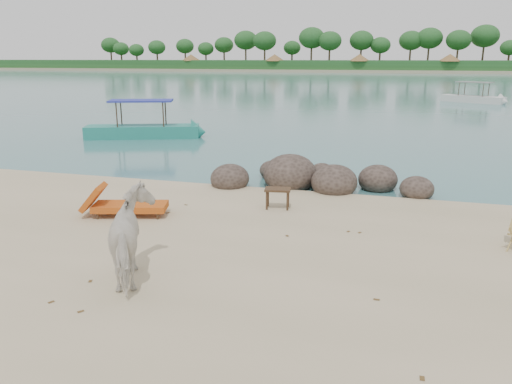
# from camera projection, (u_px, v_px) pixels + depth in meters

# --- Properties ---
(water) EXTENTS (400.00, 400.00, 0.00)m
(water) POSITION_uv_depth(u_px,v_px,m) (387.00, 79.00, 92.50)
(water) COLOR #35696A
(water) RESTS_ON ground
(far_shore) EXTENTS (420.00, 90.00, 1.40)m
(far_shore) POSITION_uv_depth(u_px,v_px,m) (394.00, 69.00, 166.77)
(far_shore) COLOR tan
(far_shore) RESTS_ON ground
(far_scenery) EXTENTS (420.00, 18.00, 9.50)m
(far_scenery) POSITION_uv_depth(u_px,v_px,m) (393.00, 60.00, 135.03)
(far_scenery) COLOR #1E4C1E
(far_scenery) RESTS_ON ground
(boulders) EXTENTS (6.46, 2.98, 1.23)m
(boulders) POSITION_uv_depth(u_px,v_px,m) (311.00, 179.00, 15.02)
(boulders) COLOR #322821
(boulders) RESTS_ON ground
(cow) EXTENTS (1.64, 2.01, 1.55)m
(cow) POSITION_uv_depth(u_px,v_px,m) (134.00, 238.00, 8.52)
(cow) COLOR white
(cow) RESTS_ON ground
(side_table) EXTENTS (0.70, 0.51, 0.52)m
(side_table) POSITION_uv_depth(u_px,v_px,m) (278.00, 200.00, 12.69)
(side_table) COLOR #341F15
(side_table) RESTS_ON ground
(lounge_chair) EXTENTS (2.32, 1.35, 0.66)m
(lounge_chair) POSITION_uv_depth(u_px,v_px,m) (130.00, 204.00, 12.11)
(lounge_chair) COLOR #BE6816
(lounge_chair) RESTS_ON ground
(boat_near) EXTENTS (6.20, 3.43, 2.97)m
(boat_near) POSITION_uv_depth(u_px,v_px,m) (141.00, 106.00, 24.13)
(boat_near) COLOR #208071
(boat_near) RESTS_ON water
(boat_mid) EXTENTS (5.79, 4.19, 2.90)m
(boat_mid) POSITION_uv_depth(u_px,v_px,m) (474.00, 85.00, 43.34)
(boat_mid) COLOR silver
(boat_mid) RESTS_ON water
(dead_leaves) EXTENTS (5.96, 6.09, 0.00)m
(dead_leaves) POSITION_uv_depth(u_px,v_px,m) (225.00, 258.00, 9.65)
(dead_leaves) COLOR brown
(dead_leaves) RESTS_ON ground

